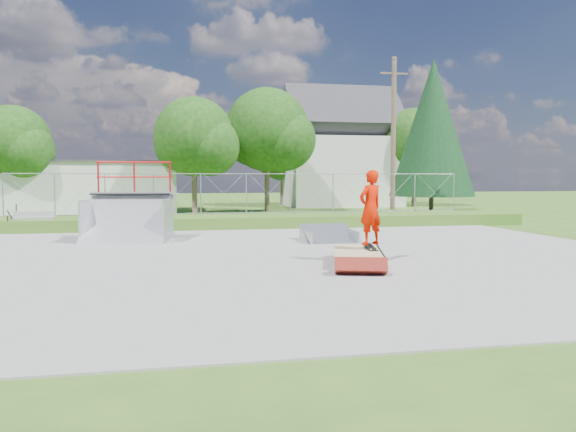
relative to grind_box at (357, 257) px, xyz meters
name	(u,v)px	position (x,y,z in m)	size (l,w,h in m)	color
ground	(297,259)	(-1.26, 1.19, -0.17)	(120.00, 120.00, 0.00)	#35601B
concrete_pad	(297,258)	(-1.26, 1.19, -0.15)	(20.00, 16.00, 0.04)	gray
grass_berm	(249,221)	(-1.26, 10.69, 0.08)	(24.00, 3.00, 0.50)	#35601B
grind_box	(357,257)	(0.00, 0.00, 0.00)	(1.73, 2.56, 0.35)	maroon
quarter_pipe	(127,201)	(-5.92, 6.06, 1.16)	(2.68, 2.26, 2.68)	#ADB0B5
flat_bank_ramp	(329,234)	(0.59, 4.68, 0.08)	(1.63, 1.74, 0.50)	#ADB0B5
skateboard	(370,248)	(0.36, 0.10, 0.22)	(0.22, 0.80, 0.02)	black
skater	(370,210)	(0.36, 0.10, 1.14)	(0.67, 0.44, 1.85)	red
concrete_stairs	(32,222)	(-9.76, 9.89, 0.23)	(1.50, 1.60, 0.80)	gray
chain_link_fence	(246,194)	(-1.26, 11.69, 1.23)	(20.00, 0.06, 1.80)	gray
utility_building_flat	(94,187)	(-9.26, 23.19, 1.33)	(10.00, 6.00, 3.00)	silver
gable_house	(340,154)	(7.74, 27.19, 3.66)	(8.40, 6.08, 8.94)	silver
utility_pole	(393,139)	(6.24, 13.19, 3.83)	(0.24, 0.24, 8.00)	brown
tree_left_near	(199,140)	(-3.01, 19.02, 4.06)	(4.76, 4.48, 6.65)	brown
tree_center	(272,133)	(1.52, 21.00, 4.67)	(5.44, 5.12, 7.60)	brown
tree_left_far	(17,145)	(-13.03, 21.04, 3.76)	(4.42, 4.16, 6.18)	brown
tree_right_far	(419,144)	(13.00, 25.01, 4.37)	(5.10, 4.80, 7.12)	brown
tree_back_mid	(285,157)	(3.95, 29.05, 3.46)	(4.08, 3.84, 5.70)	brown
conifer_tree	(433,128)	(10.74, 18.19, 4.87)	(5.04, 5.04, 9.10)	brown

